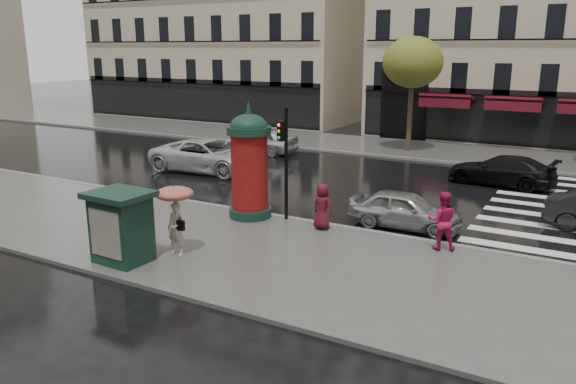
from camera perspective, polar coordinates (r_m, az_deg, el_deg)
The scene contains 17 objects.
ground at distance 16.92m, azimuth -0.24°, elevation -6.33°, with size 160.00×160.00×0.00m, color black.
near_sidewalk at distance 16.50m, azimuth -1.11°, elevation -6.67°, with size 90.00×7.00×0.12m, color #474744.
far_sidewalk at distance 34.18m, azimuth 15.79°, elevation 3.91°, with size 90.00×6.00×0.12m, color #474744.
near_kerb at distance 19.41m, azimuth 4.16°, elevation -3.38°, with size 90.00×0.25×0.14m, color slate.
far_kerb at distance 31.32m, azimuth 14.45°, elevation 3.08°, with size 90.00×0.25×0.14m, color slate.
zebra_crossing at distance 24.17m, azimuth 24.13°, elevation -1.21°, with size 3.60×11.75×0.01m, color silver.
tree_far_left at distance 33.24m, azimuth 12.55°, elevation 12.69°, with size 3.40×3.40×6.64m.
woman_umbrella at distance 16.46m, azimuth -11.38°, elevation -1.69°, with size 1.10×1.10×2.11m.
woman_red at distance 17.32m, azimuth 15.39°, elevation -2.83°, with size 0.87×0.68×1.79m, color #AF154A.
man_burgundy at distance 18.64m, azimuth 3.51°, elevation -1.50°, with size 0.75×0.49×1.54m, color #53101C.
morris_column at distance 19.74m, azimuth -3.94°, elevation 3.04°, with size 1.54×1.54×4.16m.
traffic_light at distance 19.31m, azimuth -0.37°, elevation 4.01°, with size 0.30×0.39×3.93m.
newsstand at distance 16.42m, azimuth -16.56°, elevation -3.31°, with size 1.73×1.48×2.03m.
car_silver at distance 19.53m, azimuth 11.80°, elevation -1.78°, with size 1.53×3.81×1.30m, color #A7A8AC.
car_white at distance 28.12m, azimuth -8.14°, elevation 3.67°, with size 2.68×5.82×1.62m, color silver.
car_black at distance 26.90m, azimuth 20.86°, elevation 2.07°, with size 1.88×4.62×1.34m, color black.
car_far_silver at distance 32.84m, azimuth -2.85°, elevation 5.27°, with size 1.80×4.48×1.53m, color silver.
Camera 1 is at (7.85, -13.74, 6.01)m, focal length 35.00 mm.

